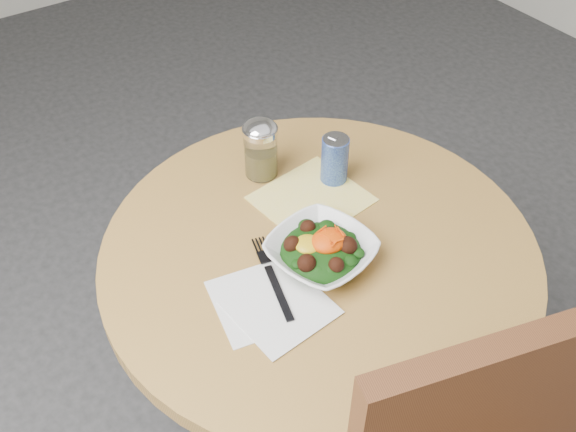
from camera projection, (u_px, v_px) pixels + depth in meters
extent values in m
plane|color=#2B2B2D|center=(311.00, 425.00, 1.84)|extent=(6.00, 6.00, 0.00)
cylinder|color=black|center=(311.00, 423.00, 1.82)|extent=(0.52, 0.52, 0.03)
cylinder|color=black|center=(314.00, 355.00, 1.59)|extent=(0.10, 0.10, 0.71)
cylinder|color=#AE7B3E|center=(319.00, 252.00, 1.33)|extent=(0.90, 0.90, 0.04)
cube|color=yellow|center=(311.00, 199.00, 1.41)|extent=(0.24, 0.23, 0.00)
cube|color=silver|center=(261.00, 301.00, 1.21)|extent=(0.20, 0.20, 0.00)
cube|color=silver|center=(280.00, 307.00, 1.20)|extent=(0.18, 0.18, 0.00)
imported|color=white|center=(321.00, 252.00, 1.27)|extent=(0.24, 0.24, 0.05)
ellipsoid|color=black|center=(321.00, 253.00, 1.27)|extent=(0.16, 0.16, 0.06)
ellipsoid|color=gold|center=(308.00, 244.00, 1.25)|extent=(0.05, 0.05, 0.02)
ellipsoid|color=#EC5705|center=(329.00, 241.00, 1.25)|extent=(0.07, 0.06, 0.03)
cube|color=black|center=(279.00, 293.00, 1.22)|extent=(0.05, 0.14, 0.00)
cube|color=black|center=(263.00, 251.00, 1.30)|extent=(0.05, 0.08, 0.00)
cylinder|color=silver|center=(261.00, 153.00, 1.44)|extent=(0.07, 0.07, 0.11)
cylinder|color=olive|center=(261.00, 162.00, 1.46)|extent=(0.06, 0.06, 0.06)
cylinder|color=silver|center=(260.00, 131.00, 1.39)|extent=(0.08, 0.08, 0.01)
ellipsoid|color=silver|center=(260.00, 128.00, 1.39)|extent=(0.07, 0.07, 0.03)
cylinder|color=navy|center=(335.00, 160.00, 1.43)|extent=(0.06, 0.06, 0.11)
cylinder|color=silver|center=(336.00, 139.00, 1.39)|extent=(0.06, 0.06, 0.00)
cube|color=silver|center=(333.00, 137.00, 1.39)|extent=(0.02, 0.02, 0.00)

